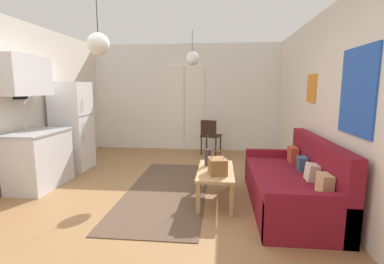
# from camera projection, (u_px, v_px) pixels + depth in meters

# --- Properties ---
(ground_plane) EXTENTS (5.23, 8.05, 0.10)m
(ground_plane) POSITION_uv_depth(u_px,v_px,m) (149.00, 214.00, 3.60)
(ground_plane) COLOR #996D44
(wall_back) EXTENTS (4.83, 0.13, 2.64)m
(wall_back) POSITION_uv_depth(u_px,v_px,m) (185.00, 98.00, 7.10)
(wall_back) COLOR white
(wall_back) RESTS_ON ground_plane
(wall_right) EXTENTS (0.12, 7.65, 2.64)m
(wall_right) POSITION_uv_depth(u_px,v_px,m) (351.00, 109.00, 3.16)
(wall_right) COLOR silver
(wall_right) RESTS_ON ground_plane
(area_rug) EXTENTS (1.19, 2.88, 0.01)m
(area_rug) POSITION_uv_depth(u_px,v_px,m) (167.00, 190.00, 4.30)
(area_rug) COLOR brown
(area_rug) RESTS_ON ground_plane
(couch) EXTENTS (0.91, 2.06, 0.91)m
(couch) POSITION_uv_depth(u_px,v_px,m) (294.00, 186.00, 3.70)
(couch) COLOR maroon
(couch) RESTS_ON ground_plane
(coffee_table) EXTENTS (0.49, 1.03, 0.44)m
(coffee_table) POSITION_uv_depth(u_px,v_px,m) (216.00, 174.00, 3.87)
(coffee_table) COLOR tan
(coffee_table) RESTS_ON ground_plane
(bamboo_vase) EXTENTS (0.09, 0.09, 0.46)m
(bamboo_vase) POSITION_uv_depth(u_px,v_px,m) (208.00, 157.00, 4.07)
(bamboo_vase) COLOR #2D2D33
(bamboo_vase) RESTS_ON coffee_table
(handbag) EXTENTS (0.27, 0.32, 0.31)m
(handbag) POSITION_uv_depth(u_px,v_px,m) (217.00, 166.00, 3.66)
(handbag) COLOR brown
(handbag) RESTS_ON coffee_table
(refrigerator) EXTENTS (0.63, 0.61, 1.67)m
(refrigerator) POSITION_uv_depth(u_px,v_px,m) (72.00, 126.00, 5.37)
(refrigerator) COLOR white
(refrigerator) RESTS_ON ground_plane
(kitchen_counter) EXTENTS (0.59, 1.04, 2.04)m
(kitchen_counter) POSITION_uv_depth(u_px,v_px,m) (36.00, 138.00, 4.38)
(kitchen_counter) COLOR silver
(kitchen_counter) RESTS_ON ground_plane
(accent_chair) EXTENTS (0.52, 0.51, 0.83)m
(accent_chair) POSITION_uv_depth(u_px,v_px,m) (210.00, 135.00, 6.56)
(accent_chair) COLOR black
(accent_chair) RESTS_ON ground_plane
(pendant_lamp_near) EXTENTS (0.21, 0.21, 0.78)m
(pendant_lamp_near) POSITION_uv_depth(u_px,v_px,m) (98.00, 44.00, 2.64)
(pendant_lamp_near) COLOR black
(pendant_lamp_far) EXTENTS (0.26, 0.26, 0.66)m
(pendant_lamp_far) POSITION_uv_depth(u_px,v_px,m) (192.00, 58.00, 5.31)
(pendant_lamp_far) COLOR black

